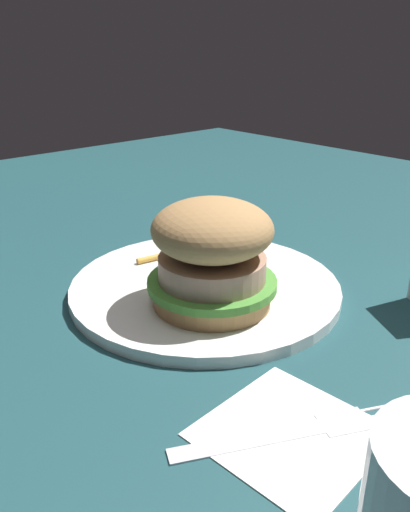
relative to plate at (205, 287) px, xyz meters
name	(u,v)px	position (x,y,z in m)	size (l,w,h in m)	color
ground_plane	(191,302)	(0.01, -0.03, -0.01)	(1.60, 1.60, 0.00)	#1E474C
plate	(205,287)	(0.00, 0.00, 0.00)	(0.29, 0.29, 0.01)	white
sandwich	(215,252)	(0.04, -0.02, 0.06)	(0.13, 0.13, 0.10)	tan
fries_pile	(190,252)	(-0.07, 0.04, 0.01)	(0.09, 0.11, 0.01)	gold
napkin	(291,433)	(0.20, -0.10, -0.01)	(0.11, 0.11, 0.00)	white
fork	(293,429)	(0.20, -0.10, 0.00)	(0.09, 0.16, 0.00)	silver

